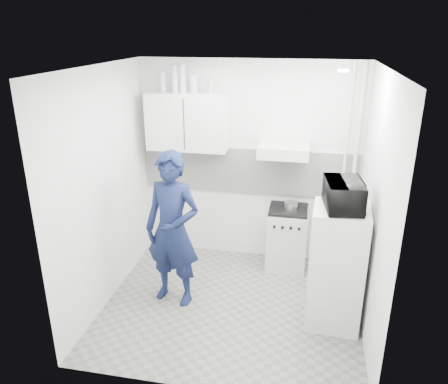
# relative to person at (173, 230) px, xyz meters

# --- Properties ---
(floor) EXTENTS (2.80, 2.80, 0.00)m
(floor) POSITION_rel_person_xyz_m (0.66, -0.02, -0.88)
(floor) COLOR gray
(floor) RESTS_ON ground
(ceiling) EXTENTS (2.80, 2.80, 0.00)m
(ceiling) POSITION_rel_person_xyz_m (0.66, -0.02, 1.72)
(ceiling) COLOR white
(ceiling) RESTS_ON wall_back
(wall_back) EXTENTS (2.80, 0.00, 2.80)m
(wall_back) POSITION_rel_person_xyz_m (0.66, 1.23, 0.42)
(wall_back) COLOR white
(wall_back) RESTS_ON floor
(wall_left) EXTENTS (0.00, 2.60, 2.60)m
(wall_left) POSITION_rel_person_xyz_m (-0.74, -0.02, 0.42)
(wall_left) COLOR white
(wall_left) RESTS_ON floor
(wall_right) EXTENTS (0.00, 2.60, 2.60)m
(wall_right) POSITION_rel_person_xyz_m (2.06, -0.02, 0.42)
(wall_right) COLOR white
(wall_right) RESTS_ON floor
(person) EXTENTS (0.71, 0.53, 1.75)m
(person) POSITION_rel_person_xyz_m (0.00, 0.00, 0.00)
(person) COLOR #101938
(person) RESTS_ON floor
(stove) EXTENTS (0.49, 0.49, 0.79)m
(stove) POSITION_rel_person_xyz_m (1.20, 0.98, -0.48)
(stove) COLOR beige
(stove) RESTS_ON floor
(fridge) EXTENTS (0.57, 0.57, 1.30)m
(fridge) POSITION_rel_person_xyz_m (1.76, -0.07, -0.23)
(fridge) COLOR silver
(fridge) RESTS_ON floor
(stove_top) EXTENTS (0.47, 0.47, 0.03)m
(stove_top) POSITION_rel_person_xyz_m (1.20, 0.98, -0.07)
(stove_top) COLOR black
(stove_top) RESTS_ON stove
(saucepan) EXTENTS (0.17, 0.17, 0.09)m
(saucepan) POSITION_rel_person_xyz_m (1.23, 0.97, -0.01)
(saucepan) COLOR silver
(saucepan) RESTS_ON stove_top
(microwave) EXTENTS (0.55, 0.40, 0.28)m
(microwave) POSITION_rel_person_xyz_m (1.76, -0.07, 0.57)
(microwave) COLOR black
(microwave) RESTS_ON fridge
(bottle_b) EXTENTS (0.06, 0.06, 0.24)m
(bottle_b) POSITION_rel_person_xyz_m (-0.39, 1.06, 1.44)
(bottle_b) COLOR #B2B7BC
(bottle_b) RESTS_ON upper_cabinet
(bottle_c) EXTENTS (0.08, 0.08, 0.33)m
(bottle_c) POSITION_rel_person_xyz_m (-0.24, 1.06, 1.49)
(bottle_c) COLOR #B2B7BC
(bottle_c) RESTS_ON upper_cabinet
(bottle_d) EXTENTS (0.08, 0.08, 0.33)m
(bottle_d) POSITION_rel_person_xyz_m (-0.14, 1.06, 1.49)
(bottle_d) COLOR #B2B7BC
(bottle_d) RESTS_ON upper_cabinet
(canister_a) EXTENTS (0.09, 0.09, 0.22)m
(canister_a) POSITION_rel_person_xyz_m (-0.01, 1.06, 1.43)
(canister_a) COLOR #B2B7BC
(canister_a) RESTS_ON upper_cabinet
(canister_b) EXTENTS (0.08, 0.08, 0.14)m
(canister_b) POSITION_rel_person_xyz_m (0.19, 1.06, 1.39)
(canister_b) COLOR silver
(canister_b) RESTS_ON upper_cabinet
(upper_cabinet) EXTENTS (1.00, 0.35, 0.70)m
(upper_cabinet) POSITION_rel_person_xyz_m (-0.09, 1.06, 0.97)
(upper_cabinet) COLOR silver
(upper_cabinet) RESTS_ON wall_back
(range_hood) EXTENTS (0.60, 0.50, 0.14)m
(range_hood) POSITION_rel_person_xyz_m (1.11, 0.98, 0.69)
(range_hood) COLOR beige
(range_hood) RESTS_ON wall_back
(backsplash) EXTENTS (2.74, 0.03, 0.60)m
(backsplash) POSITION_rel_person_xyz_m (0.66, 1.22, 0.32)
(backsplash) COLOR white
(backsplash) RESTS_ON wall_back
(pipe_a) EXTENTS (0.05, 0.05, 2.60)m
(pipe_a) POSITION_rel_person_xyz_m (1.96, 1.15, 0.42)
(pipe_a) COLOR beige
(pipe_a) RESTS_ON floor
(pipe_b) EXTENTS (0.04, 0.04, 2.60)m
(pipe_b) POSITION_rel_person_xyz_m (1.84, 1.15, 0.42)
(pipe_b) COLOR beige
(pipe_b) RESTS_ON floor
(ceiling_spot_fixture) EXTENTS (0.10, 0.10, 0.02)m
(ceiling_spot_fixture) POSITION_rel_person_xyz_m (1.66, 0.18, 1.69)
(ceiling_spot_fixture) COLOR white
(ceiling_spot_fixture) RESTS_ON ceiling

